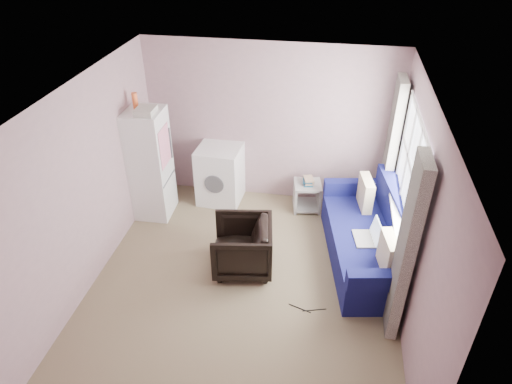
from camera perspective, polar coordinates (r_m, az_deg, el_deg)
room at (r=5.17m, az=-1.46°, el=-1.16°), size 3.84×4.24×2.54m
armchair at (r=5.92m, az=-1.76°, el=-6.56°), size 0.81×0.85×0.77m
fridge at (r=6.89m, az=-13.31°, el=3.48°), size 0.60×0.59×1.92m
washing_machine at (r=7.23m, az=-4.47°, el=2.44°), size 0.69×0.70×0.93m
side_table at (r=7.14m, az=6.41°, el=-0.26°), size 0.47×0.47×0.56m
sofa at (r=6.24m, az=14.43°, el=-5.87°), size 1.30×2.23×0.94m
window_dressing at (r=5.83m, az=17.23°, el=-0.19°), size 0.17×2.62×2.18m
floor_cables at (r=5.67m, az=6.40°, el=-14.34°), size 0.45×0.10×0.01m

